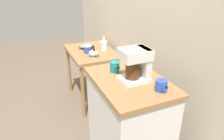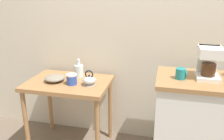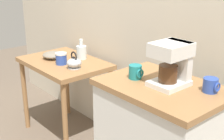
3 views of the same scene
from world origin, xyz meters
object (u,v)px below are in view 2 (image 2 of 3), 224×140
(bowl_stoneware, at_px, (55,78))
(teakettle, at_px, (89,80))
(mug_dark_teal, at_px, (181,74))
(coffee_maker, at_px, (209,61))
(glass_carafe_vase, at_px, (79,70))
(canister_enamel, at_px, (72,79))

(bowl_stoneware, height_order, teakettle, teakettle)
(teakettle, distance_m, mug_dark_teal, 0.83)
(bowl_stoneware, distance_m, mug_dark_teal, 1.20)
(coffee_maker, relative_size, mug_dark_teal, 2.98)
(coffee_maker, height_order, mug_dark_teal, coffee_maker)
(glass_carafe_vase, bearing_deg, teakettle, -48.10)
(teakettle, relative_size, mug_dark_teal, 1.77)
(mug_dark_teal, bearing_deg, coffee_maker, 21.55)
(glass_carafe_vase, bearing_deg, mug_dark_teal, -16.40)
(coffee_maker, bearing_deg, glass_carafe_vase, 170.16)
(coffee_maker, bearing_deg, mug_dark_teal, -158.45)
(glass_carafe_vase, bearing_deg, coffee_maker, -9.84)
(glass_carafe_vase, relative_size, canister_enamel, 1.82)
(mug_dark_teal, bearing_deg, canister_enamel, 176.03)
(teakettle, bearing_deg, bowl_stoneware, 177.72)
(canister_enamel, bearing_deg, glass_carafe_vase, 93.62)
(bowl_stoneware, bearing_deg, canister_enamel, -9.83)
(teakettle, bearing_deg, coffee_maker, -0.21)
(bowl_stoneware, xyz_separation_m, mug_dark_teal, (1.18, -0.10, 0.18))
(canister_enamel, relative_size, coffee_maker, 0.39)
(bowl_stoneware, relative_size, teakettle, 1.29)
(glass_carafe_vase, height_order, mug_dark_teal, mug_dark_teal)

